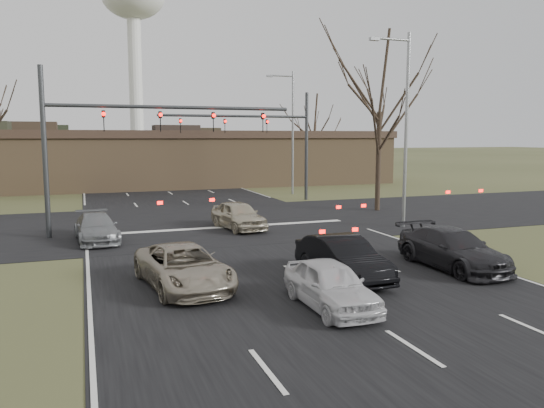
# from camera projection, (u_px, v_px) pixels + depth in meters

# --- Properties ---
(ground) EXTENTS (360.00, 360.00, 0.00)m
(ground) POSITION_uv_depth(u_px,v_px,m) (334.00, 298.00, 15.71)
(ground) COLOR #3F4424
(ground) RESTS_ON ground
(road_main) EXTENTS (14.00, 300.00, 0.02)m
(road_main) POSITION_uv_depth(u_px,v_px,m) (137.00, 172.00, 71.76)
(road_main) COLOR black
(road_main) RESTS_ON ground
(road_cross) EXTENTS (200.00, 14.00, 0.02)m
(road_cross) POSITION_uv_depth(u_px,v_px,m) (215.00, 222.00, 29.72)
(road_cross) COLOR black
(road_cross) RESTS_ON ground
(building) EXTENTS (42.40, 10.40, 5.30)m
(building) POSITION_uv_depth(u_px,v_px,m) (179.00, 158.00, 51.54)
(building) COLOR olive
(building) RESTS_ON ground
(water_tower) EXTENTS (15.00, 15.00, 44.50)m
(water_tower) POSITION_uv_depth(u_px,v_px,m) (133.00, 6.00, 125.31)
(water_tower) COLOR silver
(water_tower) RESTS_ON ground
(mast_arm_near) EXTENTS (12.12, 0.24, 8.00)m
(mast_arm_near) POSITION_uv_depth(u_px,v_px,m) (117.00, 130.00, 25.47)
(mast_arm_near) COLOR #383A3D
(mast_arm_near) RESTS_ON ground
(mast_arm_far) EXTENTS (11.12, 0.24, 8.00)m
(mast_arm_far) POSITION_uv_depth(u_px,v_px,m) (271.00, 133.00, 38.62)
(mast_arm_far) COLOR #383A3D
(mast_arm_far) RESTS_ON ground
(streetlight_right_near) EXTENTS (2.34, 0.25, 10.00)m
(streetlight_right_near) POSITION_uv_depth(u_px,v_px,m) (404.00, 120.00, 27.29)
(streetlight_right_near) COLOR gray
(streetlight_right_near) RESTS_ON ground
(streetlight_right_far) EXTENTS (2.34, 0.25, 10.00)m
(streetlight_right_far) POSITION_uv_depth(u_px,v_px,m) (291.00, 126.00, 43.34)
(streetlight_right_far) COLOR gray
(streetlight_right_far) RESTS_ON ground
(tree_right_near) EXTENTS (6.90, 6.90, 11.50)m
(tree_right_near) POSITION_uv_depth(u_px,v_px,m) (381.00, 70.00, 33.20)
(tree_right_near) COLOR black
(tree_right_near) RESTS_ON ground
(tree_right_far) EXTENTS (5.40, 5.40, 9.00)m
(tree_right_far) POSITION_uv_depth(u_px,v_px,m) (314.00, 114.00, 52.53)
(tree_right_far) COLOR black
(tree_right_far) RESTS_ON ground
(car_silver_suv) EXTENTS (2.83, 5.10, 1.35)m
(car_silver_suv) POSITION_uv_depth(u_px,v_px,m) (184.00, 267.00, 16.72)
(car_silver_suv) COLOR #A19782
(car_silver_suv) RESTS_ON ground
(car_white_sedan) EXTENTS (1.59, 3.93, 1.34)m
(car_white_sedan) POSITION_uv_depth(u_px,v_px,m) (331.00, 285.00, 14.74)
(car_white_sedan) COLOR silver
(car_white_sedan) RESTS_ON ground
(car_black_hatch) EXTENTS (1.73, 4.44, 1.44)m
(car_black_hatch) POSITION_uv_depth(u_px,v_px,m) (342.00, 258.00, 17.70)
(car_black_hatch) COLOR black
(car_black_hatch) RESTS_ON ground
(car_charcoal_sedan) EXTENTS (2.04, 4.95, 1.43)m
(car_charcoal_sedan) POSITION_uv_depth(u_px,v_px,m) (453.00, 249.00, 19.20)
(car_charcoal_sedan) COLOR black
(car_charcoal_sedan) RESTS_ON ground
(car_grey_ahead) EXTENTS (2.08, 4.47, 1.26)m
(car_grey_ahead) POSITION_uv_depth(u_px,v_px,m) (96.00, 228.00, 24.17)
(car_grey_ahead) COLOR gray
(car_grey_ahead) RESTS_ON ground
(car_silver_ahead) EXTENTS (2.28, 4.45, 1.45)m
(car_silver_ahead) POSITION_uv_depth(u_px,v_px,m) (238.00, 215.00, 27.35)
(car_silver_ahead) COLOR #B6AD93
(car_silver_ahead) RESTS_ON ground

